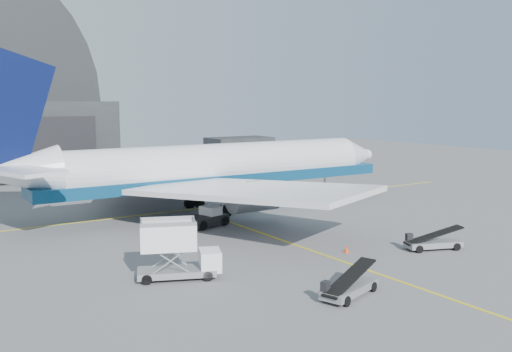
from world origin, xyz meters
TOP-DOWN VIEW (x-y plane):
  - ground at (0.00, 0.00)m, footprint 200.00×200.00m
  - taxi_lines at (0.00, 12.67)m, footprint 80.00×42.12m
  - distant_bldg_a at (38.00, 72.00)m, footprint 14.00×8.00m
  - distant_bldg_b at (55.00, 68.00)m, footprint 8.00×6.00m
  - airliner at (0.63, 17.77)m, footprint 48.99×47.51m
  - catering_truck at (-12.37, -1.97)m, footprint 6.00×4.04m
  - pushback_tug at (-2.70, 11.57)m, footprint 4.61×3.36m
  - belt_loader_a at (-4.90, -11.07)m, footprint 5.06×2.98m
  - belt_loader_b at (8.54, -6.37)m, footprint 4.96×3.04m
  - traffic_cone at (1.99, -3.25)m, footprint 0.40×0.40m

SIDE VIEW (x-z plane):
  - ground at x=0.00m, z-range 0.00..0.00m
  - distant_bldg_a at x=38.00m, z-range -2.00..2.00m
  - distant_bldg_b at x=55.00m, z-range -1.40..1.40m
  - taxi_lines at x=0.00m, z-range 0.00..0.02m
  - traffic_cone at x=1.99m, z-range -0.02..0.57m
  - belt_loader_b at x=8.54m, z-range -0.36..1.51m
  - belt_loader_a at x=-4.90m, z-range -0.36..1.53m
  - pushback_tug at x=-2.70m, z-range -0.24..1.68m
  - catering_truck at x=-12.37m, z-range 0.02..3.90m
  - airliner at x=0.63m, z-range -3.79..13.41m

